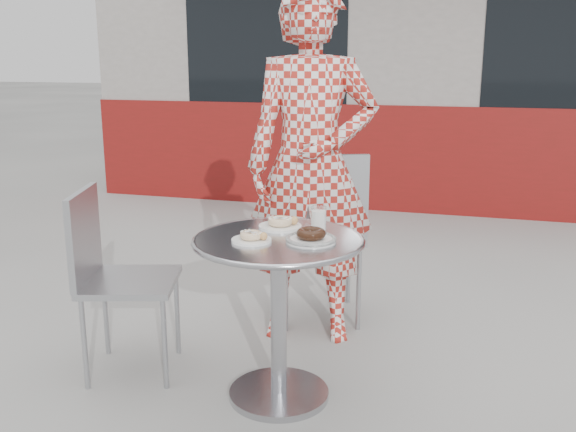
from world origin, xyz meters
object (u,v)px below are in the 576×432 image
(chair_left, at_px, (130,317))
(plate_near, at_px, (252,237))
(seated_person, at_px, (311,166))
(milk_cup, at_px, (319,220))
(plate_checker, at_px, (311,238))
(chair_far, at_px, (319,267))
(bistro_table, at_px, (279,279))
(plate_far, at_px, (281,224))

(chair_left, relative_size, plate_near, 5.36)
(plate_near, bearing_deg, seated_person, 86.02)
(milk_cup, bearing_deg, plate_near, -133.53)
(seated_person, height_order, milk_cup, seated_person)
(plate_checker, height_order, milk_cup, milk_cup)
(chair_left, bearing_deg, chair_far, -55.80)
(seated_person, relative_size, plate_near, 11.19)
(bistro_table, height_order, milk_cup, milk_cup)
(bistro_table, xyz_separation_m, chair_left, (-0.73, 0.05, -0.28))
(bistro_table, distance_m, chair_left, 0.79)
(chair_far, relative_size, chair_left, 1.11)
(bistro_table, bearing_deg, plate_near, -138.88)
(chair_left, relative_size, milk_cup, 8.15)
(plate_near, relative_size, milk_cup, 1.52)
(plate_far, relative_size, plate_checker, 0.90)
(milk_cup, bearing_deg, chair_far, 102.67)
(chair_left, distance_m, plate_near, 0.81)
(bistro_table, distance_m, chair_far, 0.94)
(seated_person, distance_m, plate_checker, 0.74)
(seated_person, height_order, plate_near, seated_person)
(chair_left, xyz_separation_m, seated_person, (0.70, 0.64, 0.64))
(plate_far, bearing_deg, chair_left, -171.14)
(bistro_table, relative_size, plate_checker, 3.50)
(chair_far, relative_size, plate_near, 5.94)
(milk_cup, bearing_deg, bistro_table, -130.49)
(plate_near, bearing_deg, bistro_table, 41.12)
(bistro_table, height_order, plate_checker, plate_checker)
(bistro_table, height_order, plate_far, plate_far)
(chair_left, distance_m, plate_far, 0.85)
(chair_far, bearing_deg, milk_cup, 83.87)
(plate_near, distance_m, milk_cup, 0.32)
(plate_checker, bearing_deg, milk_cup, 93.01)
(plate_checker, bearing_deg, plate_near, -164.39)
(chair_left, relative_size, plate_checker, 4.20)
(bistro_table, height_order, plate_near, plate_near)
(chair_left, distance_m, milk_cup, 1.01)
(plate_far, bearing_deg, milk_cup, -0.52)
(bistro_table, height_order, chair_left, chair_left)
(chair_left, xyz_separation_m, plate_far, (0.70, 0.11, 0.47))
(plate_near, bearing_deg, milk_cup, 46.47)
(chair_far, relative_size, seated_person, 0.53)
(plate_far, relative_size, milk_cup, 1.76)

